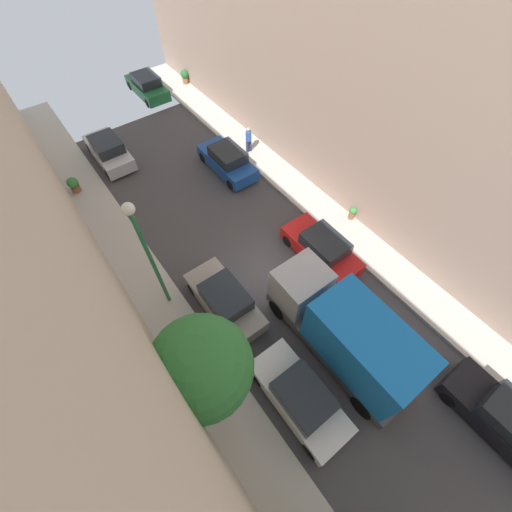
% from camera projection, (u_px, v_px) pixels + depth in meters
% --- Properties ---
extents(ground, '(32.00, 32.00, 0.00)m').
position_uv_depth(ground, '(269.00, 274.00, 16.29)').
color(ground, '#423F42').
extents(sidewalk_left, '(2.00, 44.00, 0.15)m').
position_uv_depth(sidewalk_left, '(179.00, 331.00, 14.50)').
color(sidewalk_left, '#B7B2A8').
rests_on(sidewalk_left, ground).
extents(sidewalk_right, '(2.00, 44.00, 0.15)m').
position_uv_depth(sidewalk_right, '(341.00, 226.00, 17.96)').
color(sidewalk_right, '#B7B2A8').
rests_on(sidewalk_right, ground).
extents(parked_car_left_1, '(1.78, 4.20, 1.57)m').
position_uv_depth(parked_car_left_1, '(300.00, 397.00, 12.33)').
color(parked_car_left_1, white).
rests_on(parked_car_left_1, ground).
extents(parked_car_left_2, '(1.78, 4.20, 1.57)m').
position_uv_depth(parked_car_left_2, '(225.00, 301.00, 14.65)').
color(parked_car_left_2, gray).
rests_on(parked_car_left_2, ground).
extents(parked_car_left_3, '(1.78, 4.20, 1.57)m').
position_uv_depth(parked_car_left_3, '(109.00, 151.00, 20.68)').
color(parked_car_left_3, silver).
rests_on(parked_car_left_3, ground).
extents(parked_car_right_0, '(1.78, 4.20, 1.57)m').
position_uv_depth(parked_car_right_0, '(505.00, 420.00, 11.89)').
color(parked_car_right_0, black).
rests_on(parked_car_right_0, ground).
extents(parked_car_right_1, '(1.78, 4.20, 1.57)m').
position_uv_depth(parked_car_right_1, '(322.00, 249.00, 16.30)').
color(parked_car_right_1, red).
rests_on(parked_car_right_1, ground).
extents(parked_car_right_2, '(1.78, 4.20, 1.57)m').
position_uv_depth(parked_car_right_2, '(227.00, 161.00, 20.13)').
color(parked_car_right_2, '#194799').
rests_on(parked_car_right_2, ground).
extents(parked_car_right_3, '(1.78, 4.20, 1.57)m').
position_uv_depth(parked_car_right_3, '(147.00, 86.00, 25.14)').
color(parked_car_right_3, '#1E6638').
rests_on(parked_car_right_3, ground).
extents(delivery_truck, '(2.26, 6.60, 3.38)m').
position_uv_depth(delivery_truck, '(346.00, 333.00, 12.67)').
color(delivery_truck, '#4C4C51').
rests_on(delivery_truck, ground).
extents(pedestrian, '(0.40, 0.36, 1.72)m').
position_uv_depth(pedestrian, '(249.00, 139.00, 20.79)').
color(pedestrian, '#2D334C').
rests_on(pedestrian, sidewalk_right).
extents(street_tree_0, '(3.00, 3.00, 5.86)m').
position_uv_depth(street_tree_0, '(201.00, 367.00, 9.24)').
color(street_tree_0, brown).
rests_on(street_tree_0, sidewalk_left).
extents(potted_plant_2, '(0.64, 0.64, 1.02)m').
position_uv_depth(potted_plant_2, '(185.00, 76.00, 26.03)').
color(potted_plant_2, brown).
rests_on(potted_plant_2, sidewalk_right).
extents(potted_plant_3, '(0.41, 0.41, 0.78)m').
position_uv_depth(potted_plant_3, '(353.00, 212.00, 17.86)').
color(potted_plant_3, brown).
rests_on(potted_plant_3, sidewalk_right).
extents(potted_plant_5, '(0.63, 0.63, 0.94)m').
position_uv_depth(potted_plant_5, '(73.00, 184.00, 19.03)').
color(potted_plant_5, brown).
rests_on(potted_plant_5, sidewalk_left).
extents(lamp_post, '(0.44, 0.44, 6.26)m').
position_uv_depth(lamp_post, '(145.00, 247.00, 12.01)').
color(lamp_post, '#26723F').
rests_on(lamp_post, sidewalk_left).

